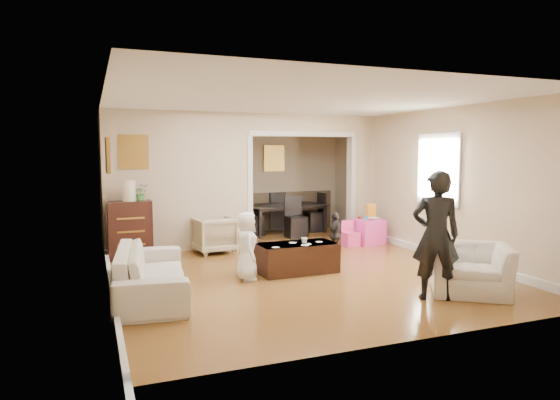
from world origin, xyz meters
name	(u,v)px	position (x,y,z in m)	size (l,w,h in m)	color
floor	(284,265)	(0.00, 0.00, 0.00)	(7.00, 7.00, 0.00)	#986427
partition_left	(180,181)	(-1.38, 1.80, 1.30)	(2.75, 0.18, 2.60)	#BFAD8C
partition_right	(361,178)	(2.48, 1.80, 1.30)	(0.55, 0.18, 2.60)	#BFAD8C
partition_header	(302,123)	(1.10, 1.80, 2.42)	(2.22, 0.18, 0.35)	#BFAD8C
window_pane	(439,169)	(2.73, -0.40, 1.55)	(0.03, 0.95, 1.10)	white
framed_art_partition	(134,152)	(-2.20, 1.70, 1.85)	(0.45, 0.03, 0.55)	brown
framed_art_sofa_wall	(108,155)	(-2.71, -0.60, 1.80)	(0.03, 0.55, 0.40)	brown
framed_art_alcove	(274,158)	(1.10, 3.44, 1.70)	(0.45, 0.03, 0.55)	brown
sofa	(151,272)	(-2.24, -1.02, 0.31)	(2.15, 0.84, 0.63)	beige
armchair_back	(214,235)	(-0.84, 1.38, 0.33)	(0.70, 0.72, 0.66)	tan
armchair_front	(470,269)	(1.66, -2.39, 0.32)	(0.99, 0.86, 0.64)	beige
dresser	(130,230)	(-2.32, 1.41, 0.50)	(0.73, 0.41, 1.00)	#33140F
table_lamp	(129,191)	(-2.32, 1.41, 1.18)	(0.22, 0.22, 0.36)	#F1E3C5
potted_plant	(141,193)	(-2.12, 1.41, 1.14)	(0.25, 0.22, 0.28)	#3A7835
coffee_table	(297,258)	(-0.01, -0.55, 0.22)	(1.20, 0.60, 0.45)	#381B12
coffee_cup	(304,241)	(0.09, -0.60, 0.49)	(0.10, 0.10, 0.09)	beige
play_table	(368,232)	(2.24, 1.08, 0.25)	(0.52, 0.52, 0.50)	#F440AC
cereal_box	(371,211)	(2.36, 1.18, 0.65)	(0.20, 0.07, 0.30)	yellow
cyan_cup	(365,218)	(2.14, 1.03, 0.54)	(0.08, 0.08, 0.08)	teal
toy_block	(360,218)	(2.12, 1.20, 0.53)	(0.08, 0.06, 0.05)	#B42716
play_bowl	(374,219)	(2.29, 0.96, 0.53)	(0.21, 0.21, 0.05)	silver
dining_table	(285,219)	(1.18, 2.95, 0.33)	(1.85, 1.03, 0.65)	black
adult_person	(436,235)	(1.06, -2.45, 0.81)	(0.59, 0.39, 1.62)	black
child_kneel_a	(247,246)	(-0.86, -0.70, 0.50)	(0.48, 0.32, 0.99)	white
child_kneel_b	(247,244)	(-0.71, -0.25, 0.43)	(0.42, 0.33, 0.87)	#C67C98
child_toddler	(335,235)	(1.04, 0.20, 0.40)	(0.47, 0.20, 0.80)	black
craft_papers	(299,244)	(-0.01, -0.64, 0.45)	(0.90, 0.39, 0.00)	white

